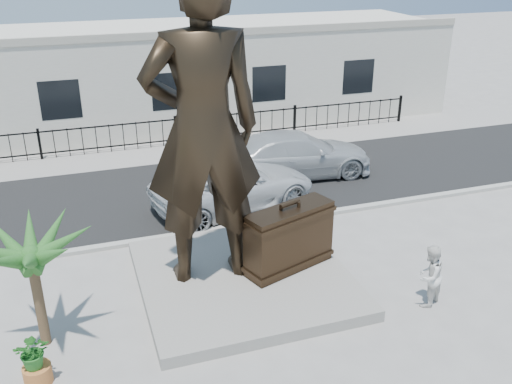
{
  "coord_description": "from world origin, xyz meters",
  "views": [
    {
      "loc": [
        -4.2,
        -10.45,
        8.1
      ],
      "look_at": [
        0.0,
        2.0,
        2.3
      ],
      "focal_mm": 40.0,
      "sensor_mm": 36.0,
      "label": 1
    }
  ],
  "objects_px": {
    "tourist": "(429,276)",
    "car_white": "(234,185)",
    "statue": "(203,129)",
    "suitcase": "(289,238)"
  },
  "relations": [
    {
      "from": "tourist",
      "to": "car_white",
      "type": "distance_m",
      "value": 7.38
    },
    {
      "from": "statue",
      "to": "car_white",
      "type": "relative_size",
      "value": 1.4
    },
    {
      "from": "car_white",
      "to": "suitcase",
      "type": "bearing_deg",
      "value": 168.17
    },
    {
      "from": "suitcase",
      "to": "tourist",
      "type": "distance_m",
      "value": 3.53
    },
    {
      "from": "tourist",
      "to": "car_white",
      "type": "xyz_separation_m",
      "value": [
        -2.83,
        6.82,
        -0.02
      ]
    },
    {
      "from": "statue",
      "to": "suitcase",
      "type": "distance_m",
      "value": 3.64
    },
    {
      "from": "statue",
      "to": "tourist",
      "type": "xyz_separation_m",
      "value": [
        4.78,
        -2.63,
        -3.34
      ]
    },
    {
      "from": "suitcase",
      "to": "tourist",
      "type": "relative_size",
      "value": 1.52
    },
    {
      "from": "car_white",
      "to": "tourist",
      "type": "bearing_deg",
      "value": -170.57
    },
    {
      "from": "tourist",
      "to": "car_white",
      "type": "height_order",
      "value": "tourist"
    }
  ]
}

